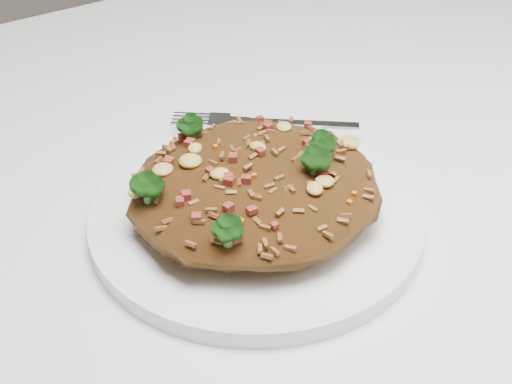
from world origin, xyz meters
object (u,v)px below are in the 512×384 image
fork (274,122)px  dining_table (294,229)px  plate (256,216)px  fried_rice (256,180)px

fork → dining_table: bearing=-33.8°
plate → fork: (0.08, 0.09, 0.01)m
dining_table → plate: bearing=-143.0°
plate → fork: size_ratio=1.79×
dining_table → fried_rice: bearing=-143.1°
dining_table → fried_rice: fried_rice is taller
dining_table → plate: 0.15m
dining_table → fork: size_ratio=8.81×
fried_rice → fork: (0.08, 0.09, -0.02)m
dining_table → fork: (-0.01, 0.02, 0.11)m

